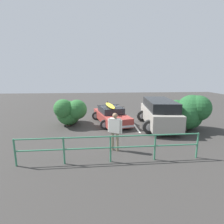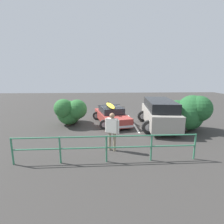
{
  "view_description": "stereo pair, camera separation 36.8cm",
  "coord_description": "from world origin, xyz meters",
  "px_view_note": "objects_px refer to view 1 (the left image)",
  "views": [
    {
      "loc": [
        1.0,
        12.74,
        3.46
      ],
      "look_at": [
        0.03,
        0.99,
        0.95
      ],
      "focal_mm": 28.0,
      "sensor_mm": 36.0,
      "label": 1
    },
    {
      "loc": [
        0.63,
        12.77,
        3.46
      ],
      "look_at": [
        0.03,
        0.99,
        0.95
      ],
      "focal_mm": 28.0,
      "sensor_mm": 36.0,
      "label": 2
    }
  ],
  "objects_px": {
    "person_bystander": "(115,128)",
    "bush_near_left": "(70,111)",
    "bush_near_right": "(188,112)",
    "suv_car": "(159,113)",
    "sedan_car": "(111,115)"
  },
  "relations": [
    {
      "from": "bush_near_left",
      "to": "bush_near_right",
      "type": "height_order",
      "value": "bush_near_right"
    },
    {
      "from": "suv_car",
      "to": "person_bystander",
      "type": "bearing_deg",
      "value": 47.2
    },
    {
      "from": "person_bystander",
      "to": "bush_near_left",
      "type": "xyz_separation_m",
      "value": [
        2.72,
        -4.47,
        -0.1
      ]
    },
    {
      "from": "bush_near_right",
      "to": "suv_car",
      "type": "bearing_deg",
      "value": -24.82
    },
    {
      "from": "person_bystander",
      "to": "sedan_car",
      "type": "bearing_deg",
      "value": -92.35
    },
    {
      "from": "sedan_car",
      "to": "suv_car",
      "type": "height_order",
      "value": "suv_car"
    },
    {
      "from": "bush_near_right",
      "to": "person_bystander",
      "type": "bearing_deg",
      "value": 29.93
    },
    {
      "from": "person_bystander",
      "to": "bush_near_right",
      "type": "distance_m",
      "value": 5.75
    },
    {
      "from": "suv_car",
      "to": "person_bystander",
      "type": "relative_size",
      "value": 2.83
    },
    {
      "from": "bush_near_right",
      "to": "bush_near_left",
      "type": "bearing_deg",
      "value": -11.77
    },
    {
      "from": "sedan_car",
      "to": "person_bystander",
      "type": "xyz_separation_m",
      "value": [
        0.2,
        4.81,
        0.5
      ]
    },
    {
      "from": "person_bystander",
      "to": "bush_near_left",
      "type": "height_order",
      "value": "bush_near_left"
    },
    {
      "from": "bush_near_left",
      "to": "bush_near_right",
      "type": "bearing_deg",
      "value": 168.23
    },
    {
      "from": "suv_car",
      "to": "bush_near_left",
      "type": "height_order",
      "value": "bush_near_left"
    },
    {
      "from": "sedan_car",
      "to": "bush_near_left",
      "type": "bearing_deg",
      "value": 6.54
    }
  ]
}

